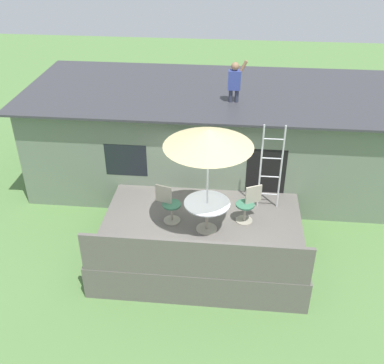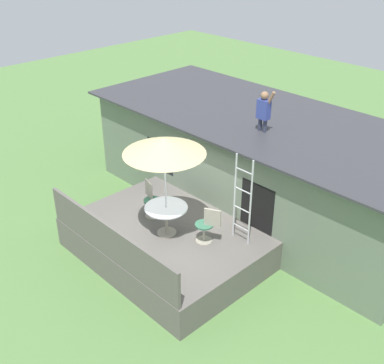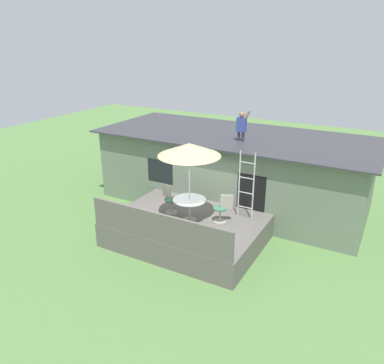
% 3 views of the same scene
% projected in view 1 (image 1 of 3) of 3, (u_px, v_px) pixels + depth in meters
% --- Properties ---
extents(ground_plane, '(40.00, 40.00, 0.00)m').
position_uv_depth(ground_plane, '(201.00, 252.00, 11.20)').
color(ground_plane, '#567F42').
extents(house, '(10.50, 4.50, 2.80)m').
position_uv_depth(house, '(212.00, 135.00, 13.51)').
color(house, slate).
rests_on(house, ground).
extents(deck, '(4.71, 3.51, 0.80)m').
position_uv_depth(deck, '(201.00, 239.00, 10.99)').
color(deck, '#605B56').
rests_on(deck, ground).
extents(deck_railing, '(4.61, 0.08, 0.90)m').
position_uv_depth(deck_railing, '(195.00, 259.00, 9.10)').
color(deck_railing, '#605B56').
rests_on(deck_railing, deck).
extents(patio_table, '(1.04, 1.04, 0.74)m').
position_uv_depth(patio_table, '(207.00, 208.00, 10.35)').
color(patio_table, '#A59E8C').
rests_on(patio_table, deck).
extents(patio_umbrella, '(1.90, 1.90, 2.54)m').
position_uv_depth(patio_umbrella, '(208.00, 138.00, 9.43)').
color(patio_umbrella, silver).
rests_on(patio_umbrella, deck).
extents(step_ladder, '(0.52, 0.04, 2.20)m').
position_uv_depth(step_ladder, '(271.00, 168.00, 10.89)').
color(step_ladder, silver).
rests_on(step_ladder, deck).
extents(person_figure, '(0.47, 0.20, 1.11)m').
position_uv_depth(person_figure, '(235.00, 79.00, 11.72)').
color(person_figure, '#33384C').
rests_on(person_figure, house).
extents(patio_chair_left, '(0.61, 0.44, 0.92)m').
position_uv_depth(patio_chair_left, '(169.00, 204.00, 10.73)').
color(patio_chair_left, '#A59E8C').
rests_on(patio_chair_left, deck).
extents(patio_chair_right, '(0.59, 0.44, 0.92)m').
position_uv_depth(patio_chair_right, '(248.00, 204.00, 10.72)').
color(patio_chair_right, '#A59E8C').
rests_on(patio_chair_right, deck).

